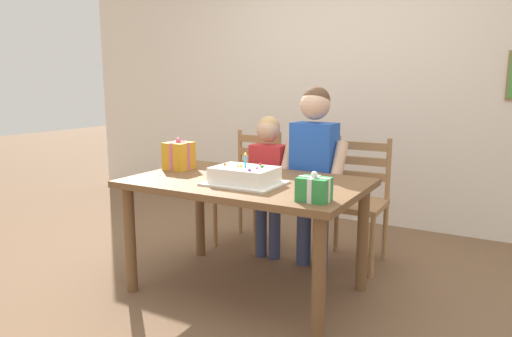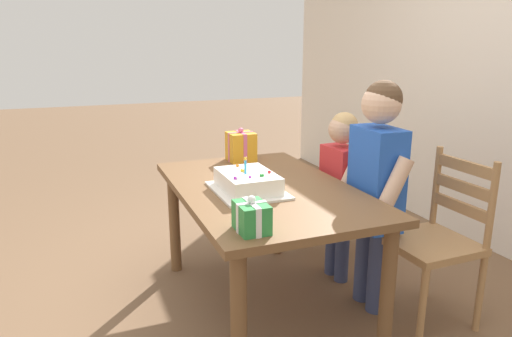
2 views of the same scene
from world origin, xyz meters
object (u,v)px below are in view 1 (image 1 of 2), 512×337
(dining_table, at_px, (246,195))
(gift_box_red_large, at_px, (179,156))
(chair_right, at_px, (356,201))
(child_younger, at_px, (268,173))
(birthday_cake, at_px, (245,176))
(child_older, at_px, (314,160))
(gift_box_beside_cake, at_px, (314,189))
(chair_left, at_px, (250,188))

(dining_table, distance_m, gift_box_red_large, 0.63)
(chair_right, relative_size, child_younger, 0.85)
(birthday_cake, xyz_separation_m, child_older, (0.15, 0.69, 0.01))
(birthday_cake, bearing_deg, gift_box_beside_cake, -18.69)
(birthday_cake, height_order, gift_box_beside_cake, birthday_cake)
(gift_box_beside_cake, bearing_deg, child_younger, 129.85)
(chair_right, bearing_deg, chair_left, -180.00)
(dining_table, bearing_deg, child_younger, 105.03)
(birthday_cake, relative_size, child_older, 0.34)
(chair_right, bearing_deg, birthday_cake, -113.10)
(gift_box_red_large, distance_m, chair_right, 1.32)
(dining_table, height_order, child_older, child_older)
(chair_right, xyz_separation_m, child_older, (-0.24, -0.23, 0.32))
(gift_box_red_large, relative_size, chair_left, 0.24)
(gift_box_red_large, height_order, chair_right, gift_box_red_large)
(gift_box_beside_cake, height_order, chair_right, chair_right)
(dining_table, distance_m, gift_box_beside_cake, 0.65)
(gift_box_beside_cake, bearing_deg, child_older, 112.50)
(birthday_cake, xyz_separation_m, gift_box_beside_cake, (0.51, -0.17, 0.01))
(birthday_cake, distance_m, child_older, 0.71)
(dining_table, bearing_deg, gift_box_red_large, 172.01)
(child_younger, bearing_deg, child_older, -0.08)
(chair_right, bearing_deg, gift_box_red_large, -145.00)
(dining_table, distance_m, chair_left, 0.94)
(dining_table, bearing_deg, chair_right, 61.12)
(dining_table, bearing_deg, child_older, 70.22)
(gift_box_red_large, height_order, child_younger, child_younger)
(birthday_cake, distance_m, gift_box_red_large, 0.68)
(dining_table, height_order, chair_right, chair_right)
(gift_box_beside_cake, relative_size, child_younger, 0.15)
(birthday_cake, height_order, chair_left, chair_left)
(child_older, bearing_deg, child_younger, 179.92)
(chair_right, distance_m, child_younger, 0.67)
(chair_left, relative_size, child_younger, 0.85)
(child_older, bearing_deg, dining_table, -109.78)
(gift_box_beside_cake, relative_size, chair_left, 0.18)
(chair_left, bearing_deg, gift_box_beside_cake, -47.29)
(child_younger, bearing_deg, dining_table, -74.97)
(child_older, height_order, child_younger, child_older)
(gift_box_red_large, xyz_separation_m, chair_right, (1.04, 0.73, -0.35))
(gift_box_beside_cake, distance_m, chair_right, 1.15)
(gift_box_red_large, bearing_deg, chair_left, 78.74)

